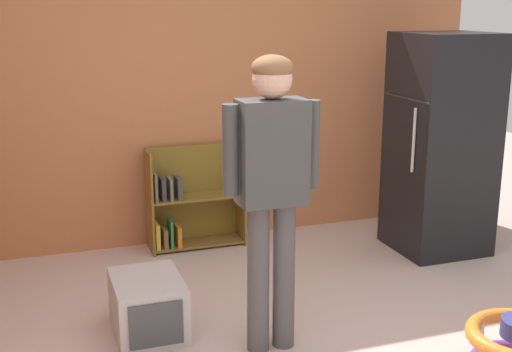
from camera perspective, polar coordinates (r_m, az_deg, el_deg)
name	(u,v)px	position (r m, az deg, el deg)	size (l,w,h in m)	color
back_wall	(188,84)	(5.61, -5.86, 7.83)	(5.20, 0.06, 2.70)	#C27246
refrigerator	(441,144)	(5.62, 15.53, 2.63)	(0.73, 0.68, 1.78)	black
bookshelf	(189,204)	(5.62, -5.73, -2.36)	(0.80, 0.28, 0.85)	brown
standing_person	(272,176)	(3.73, 1.35, -0.02)	(0.57, 0.23, 1.73)	#4E4A4A
pet_carrier	(148,306)	(4.26, -9.22, -10.90)	(0.42, 0.55, 0.36)	#BEB4B1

